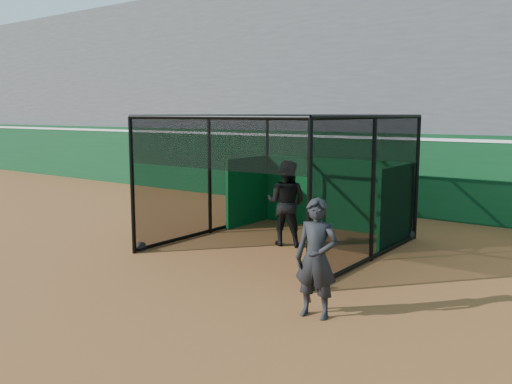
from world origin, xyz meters
The scene contains 6 objects.
ground centered at (0.00, 0.00, 0.00)m, with size 120.00×120.00×0.00m, color brown.
outfield_wall centered at (0.00, 8.50, 1.29)m, with size 50.00×0.50×2.50m.
grandstand centered at (0.00, 12.27, 4.48)m, with size 50.00×7.85×8.95m.
batting_cage centered at (0.51, 3.04, 1.51)m, with size 4.61×5.23×3.03m.
batter centered at (0.54, 3.15, 1.01)m, with size 0.98×0.76×2.02m, color black.
on_deck_player centered at (3.43, -0.44, 0.92)m, with size 0.74×0.55×1.84m.
Camera 1 is at (7.44, -7.41, 3.11)m, focal length 38.00 mm.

